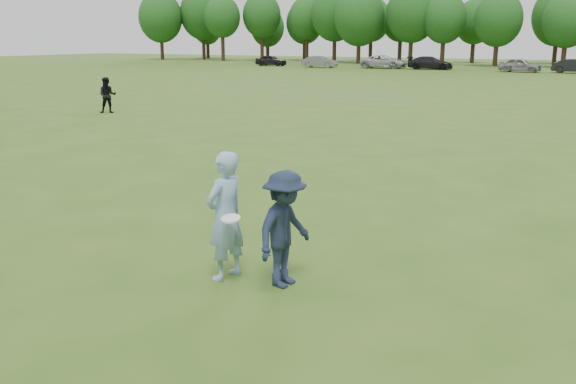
% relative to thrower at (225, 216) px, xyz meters
% --- Properties ---
extents(ground, '(200.00, 200.00, 0.00)m').
position_rel_thrower_xyz_m(ground, '(0.56, -0.21, -0.94)').
color(ground, '#315417').
rests_on(ground, ground).
extents(thrower, '(0.56, 0.75, 1.87)m').
position_rel_thrower_xyz_m(thrower, '(0.00, 0.00, 0.00)').
color(thrower, '#85A9CE').
rests_on(thrower, ground).
extents(defender, '(0.73, 1.13, 1.66)m').
position_rel_thrower_xyz_m(defender, '(0.87, 0.17, -0.11)').
color(defender, '#1A243A').
rests_on(defender, ground).
extents(player_far_a, '(1.01, 0.99, 1.64)m').
position_rel_thrower_xyz_m(player_far_a, '(-16.00, 14.21, -0.11)').
color(player_far_a, black).
rests_on(player_far_a, ground).
extents(car_a, '(3.98, 1.76, 1.33)m').
position_rel_thrower_xyz_m(car_a, '(-33.60, 60.60, -0.27)').
color(car_a, black).
rests_on(car_a, ground).
extents(car_b, '(4.22, 1.89, 1.34)m').
position_rel_thrower_xyz_m(car_b, '(-26.32, 59.34, -0.26)').
color(car_b, slate).
rests_on(car_b, ground).
extents(car_c, '(5.38, 2.61, 1.47)m').
position_rel_thrower_xyz_m(car_c, '(-18.97, 60.94, -0.20)').
color(car_c, '#AAA9AE').
rests_on(car_c, ground).
extents(car_d, '(5.00, 2.28, 1.42)m').
position_rel_thrower_xyz_m(car_d, '(-13.65, 61.03, -0.23)').
color(car_d, black).
rests_on(car_d, ground).
extents(car_e, '(4.21, 1.90, 1.40)m').
position_rel_thrower_xyz_m(car_e, '(-4.09, 59.88, -0.23)').
color(car_e, gray).
rests_on(car_e, ground).
extents(car_f, '(4.25, 1.76, 1.37)m').
position_rel_thrower_xyz_m(car_f, '(0.93, 60.31, -0.25)').
color(car_f, black).
rests_on(car_f, ground).
extents(disc_in_play, '(0.31, 0.31, 0.09)m').
position_rel_thrower_xyz_m(disc_in_play, '(0.26, -0.25, 0.07)').
color(disc_in_play, white).
rests_on(disc_in_play, ground).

